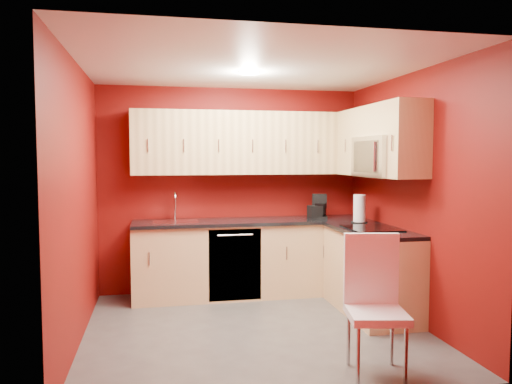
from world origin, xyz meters
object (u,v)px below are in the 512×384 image
object	(u,v)px
microwave	(383,157)
dining_chair	(377,307)
coffee_maker	(320,206)
paper_towel	(359,209)
sink	(176,219)
napkin_holder	(315,212)

from	to	relation	value
microwave	dining_chair	bearing A→B (deg)	-116.80
dining_chair	coffee_maker	bearing A→B (deg)	93.08
microwave	coffee_maker	bearing A→B (deg)	110.45
paper_towel	coffee_maker	bearing A→B (deg)	123.53
sink	dining_chair	bearing A→B (deg)	-59.50
microwave	napkin_holder	xyz separation A→B (m)	(-0.43, 0.94, -0.67)
paper_towel	dining_chair	distance (m)	2.04
napkin_holder	paper_towel	xyz separation A→B (m)	(0.38, -0.45, 0.08)
sink	paper_towel	xyz separation A→B (m)	(2.05, -0.52, 0.13)
sink	coffee_maker	distance (m)	1.74
dining_chair	sink	bearing A→B (deg)	131.77
coffee_maker	napkin_holder	distance (m)	0.10
coffee_maker	paper_towel	bearing A→B (deg)	-42.02
microwave	paper_towel	bearing A→B (deg)	95.18
paper_towel	microwave	bearing A→B (deg)	-84.82
microwave	sink	world-z (taller)	microwave
napkin_holder	dining_chair	size ratio (longest dim) A/B	0.15
coffee_maker	dining_chair	bearing A→B (deg)	-83.73
microwave	coffee_maker	size ratio (longest dim) A/B	2.60
sink	dining_chair	xyz separation A→B (m)	(1.40, -2.38, -0.42)
paper_towel	dining_chair	world-z (taller)	paper_towel
coffee_maker	paper_towel	distance (m)	0.57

